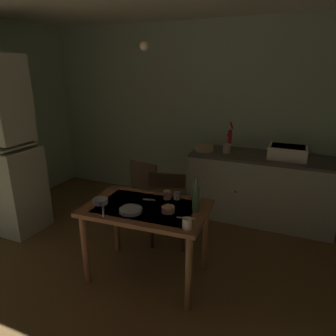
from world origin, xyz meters
name	(u,v)px	position (x,y,z in m)	size (l,w,h in m)	color
ground_plane	(127,255)	(0.00, 0.00, 0.00)	(5.24, 5.24, 0.00)	brown
wall_back	(186,115)	(0.00, 1.78, 1.25)	(4.34, 0.10, 2.50)	#AED3B3
counter_cabinet	(261,188)	(1.16, 1.41, 0.43)	(1.78, 0.64, 0.86)	#B4BFAC
sink_basin	(288,152)	(1.43, 1.41, 0.94)	(0.44, 0.34, 0.15)	white
hand_pump	(230,139)	(0.72, 1.46, 1.03)	(0.05, 0.27, 0.39)	#B21E19
mixing_bowl_counter	(204,148)	(0.41, 1.36, 0.90)	(0.24, 0.24, 0.07)	beige
stoneware_crock	(227,149)	(0.71, 1.37, 0.92)	(0.10, 0.10, 0.11)	beige
dining_table	(147,217)	(0.35, -0.20, 0.62)	(1.12, 0.75, 0.73)	brown
chair_far_side	(169,206)	(0.33, 0.38, 0.48)	(0.47, 0.47, 0.89)	#2E231D
chair_by_counter	(150,190)	(-0.07, 0.72, 0.46)	(0.47, 0.47, 0.85)	#352820
serving_bowl_wide	(168,209)	(0.57, -0.23, 0.75)	(0.11, 0.11, 0.05)	tan
soup_bowl_small	(100,201)	(-0.06, -0.31, 0.75)	(0.14, 0.14, 0.04)	#9EB2C6
sauce_dish	(131,210)	(0.28, -0.35, 0.74)	(0.20, 0.20, 0.03)	#9EB2C6
mug_tall	(167,195)	(0.46, 0.02, 0.77)	(0.07, 0.07, 0.08)	tan
teacup_mint	(187,224)	(0.82, -0.44, 0.77)	(0.07, 0.07, 0.09)	white
teacup_cream	(197,197)	(0.72, 0.11, 0.76)	(0.07, 0.07, 0.06)	#ADD1C1
mug_dark	(177,196)	(0.55, 0.05, 0.76)	(0.06, 0.06, 0.07)	#9EB2C6
glass_bottle	(196,197)	(0.78, -0.11, 0.85)	(0.06, 0.06, 0.30)	#4C7F56
table_knife	(103,212)	(0.06, -0.45, 0.73)	(0.20, 0.02, 0.01)	silver
teaspoon_near_bowl	(186,218)	(0.75, -0.28, 0.73)	(0.15, 0.02, 0.01)	beige
teaspoon_by_cup	(149,200)	(0.31, -0.07, 0.73)	(0.12, 0.02, 0.01)	beige
pendant_bulb	(144,46)	(0.21, 0.11, 2.08)	(0.08, 0.08, 0.08)	#F9EFCC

